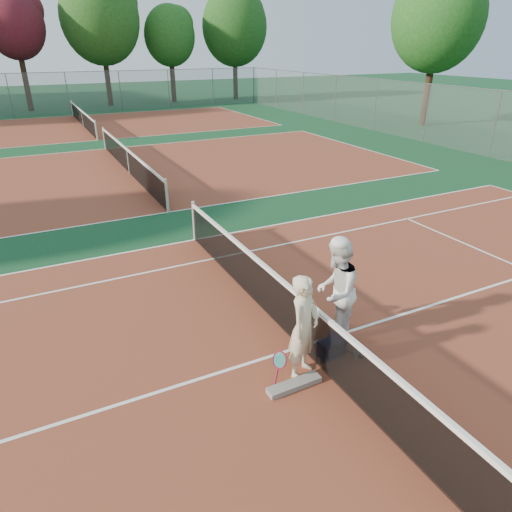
# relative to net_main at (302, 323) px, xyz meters

# --- Properties ---
(ground) EXTENTS (130.00, 130.00, 0.00)m
(ground) POSITION_rel_net_main_xyz_m (0.00, 0.00, -0.51)
(ground) COLOR #0F3A1E
(ground) RESTS_ON ground
(court_main) EXTENTS (23.77, 10.97, 0.01)m
(court_main) POSITION_rel_net_main_xyz_m (0.00, 0.00, -0.51)
(court_main) COLOR brown
(court_main) RESTS_ON ground
(court_far_a) EXTENTS (23.77, 10.97, 0.01)m
(court_far_a) POSITION_rel_net_main_xyz_m (0.00, 13.50, -0.51)
(court_far_a) COLOR brown
(court_far_a) RESTS_ON ground
(court_far_b) EXTENTS (23.77, 10.97, 0.01)m
(court_far_b) POSITION_rel_net_main_xyz_m (0.00, 27.00, -0.51)
(court_far_b) COLOR brown
(court_far_b) RESTS_ON ground
(net_main) EXTENTS (0.10, 10.98, 1.02)m
(net_main) POSITION_rel_net_main_xyz_m (0.00, 0.00, 0.00)
(net_main) COLOR black
(net_main) RESTS_ON ground
(net_far_a) EXTENTS (0.10, 10.98, 1.02)m
(net_far_a) POSITION_rel_net_main_xyz_m (0.00, 13.50, 0.00)
(net_far_a) COLOR black
(net_far_a) RESTS_ON ground
(net_far_b) EXTENTS (0.10, 10.98, 1.02)m
(net_far_b) POSITION_rel_net_main_xyz_m (0.00, 27.00, 0.00)
(net_far_b) COLOR black
(net_far_b) RESTS_ON ground
(fence_back) EXTENTS (32.00, 0.06, 3.00)m
(fence_back) POSITION_rel_net_main_xyz_m (0.00, 34.00, 0.99)
(fence_back) COLOR slate
(fence_back) RESTS_ON ground
(player_a) EXTENTS (0.77, 0.70, 1.76)m
(player_a) POSITION_rel_net_main_xyz_m (-0.35, -0.59, 0.37)
(player_a) COLOR beige
(player_a) RESTS_ON ground
(player_b) EXTENTS (1.18, 1.17, 1.92)m
(player_b) POSITION_rel_net_main_xyz_m (0.68, 0.00, 0.45)
(player_b) COLOR white
(player_b) RESTS_ON ground
(racket_red) EXTENTS (0.39, 0.38, 0.56)m
(racket_red) POSITION_rel_net_main_xyz_m (-0.80, -0.64, -0.23)
(racket_red) COLOR maroon
(racket_red) RESTS_ON ground
(racket_black_held) EXTENTS (0.27, 0.32, 0.59)m
(racket_black_held) POSITION_rel_net_main_xyz_m (1.25, 0.44, -0.22)
(racket_black_held) COLOR black
(racket_black_held) RESTS_ON ground
(racket_spare) EXTENTS (0.54, 0.65, 0.11)m
(racket_spare) POSITION_rel_net_main_xyz_m (0.54, -0.37, -0.45)
(racket_spare) COLOR black
(racket_spare) RESTS_ON ground
(sports_bag_navy) EXTENTS (0.38, 0.27, 0.30)m
(sports_bag_navy) POSITION_rel_net_main_xyz_m (0.31, -0.44, -0.36)
(sports_bag_navy) COLOR black
(sports_bag_navy) RESTS_ON ground
(sports_bag_purple) EXTENTS (0.41, 0.41, 0.28)m
(sports_bag_purple) POSITION_rel_net_main_xyz_m (0.53, -0.34, -0.37)
(sports_bag_purple) COLOR #28102D
(sports_bag_purple) RESTS_ON ground
(net_cover_canvas) EXTENTS (0.91, 0.23, 0.10)m
(net_cover_canvas) POSITION_rel_net_main_xyz_m (-0.65, -0.85, -0.46)
(net_cover_canvas) COLOR slate
(net_cover_canvas) RESTS_ON ground
(water_bottle) EXTENTS (0.09, 0.09, 0.30)m
(water_bottle) POSITION_rel_net_main_xyz_m (0.66, -0.70, -0.36)
(water_bottle) COLOR silver
(water_bottle) RESTS_ON ground
(tree_back_maroon) EXTENTS (4.38, 4.38, 8.76)m
(tree_back_maroon) POSITION_rel_net_main_xyz_m (-2.67, 37.27, 5.70)
(tree_back_maroon) COLOR #382314
(tree_back_maroon) RESTS_ON ground
(tree_back_3) EXTENTS (6.37, 6.37, 10.53)m
(tree_back_3) POSITION_rel_net_main_xyz_m (3.78, 37.80, 6.34)
(tree_back_3) COLOR #382314
(tree_back_3) RESTS_ON ground
(tree_back_4) EXTENTS (4.48, 4.48, 8.16)m
(tree_back_4) POSITION_rel_net_main_xyz_m (9.65, 38.02, 5.05)
(tree_back_4) COLOR #382314
(tree_back_4) RESTS_ON ground
(tree_back_5) EXTENTS (6.03, 6.03, 9.84)m
(tree_back_5) POSITION_rel_net_main_xyz_m (15.84, 37.70, 5.85)
(tree_back_5) COLOR #382314
(tree_back_5) RESTS_ON ground
(tree_right_1) EXTENTS (5.57, 5.57, 9.58)m
(tree_right_1) POSITION_rel_net_main_xyz_m (20.32, 17.39, 5.85)
(tree_right_1) COLOR #382314
(tree_right_1) RESTS_ON ground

